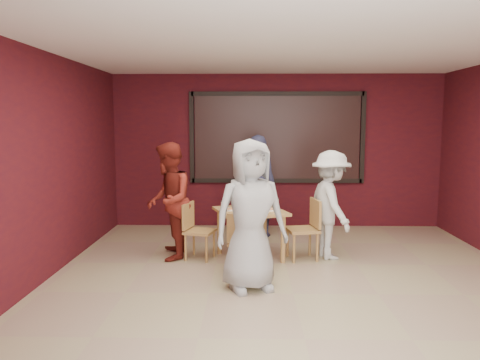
{
  "coord_description": "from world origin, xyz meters",
  "views": [
    {
      "loc": [
        -0.5,
        -5.11,
        1.94
      ],
      "look_at": [
        -0.63,
        1.39,
        1.13
      ],
      "focal_mm": 35.0,
      "sensor_mm": 36.0,
      "label": 1
    }
  ],
  "objects_px": {
    "diner_back": "(257,186)",
    "chair_back": "(246,215)",
    "chair_front": "(244,239)",
    "diner_front": "(250,215)",
    "diner_right": "(331,205)",
    "dining_table": "(250,215)",
    "diner_left": "(169,201)",
    "chair_left": "(195,227)",
    "chair_right": "(307,225)"
  },
  "relations": [
    {
      "from": "dining_table",
      "to": "chair_back",
      "type": "height_order",
      "value": "dining_table"
    },
    {
      "from": "chair_back",
      "to": "chair_left",
      "type": "height_order",
      "value": "chair_back"
    },
    {
      "from": "dining_table",
      "to": "chair_right",
      "type": "height_order",
      "value": "chair_right"
    },
    {
      "from": "chair_back",
      "to": "diner_back",
      "type": "bearing_deg",
      "value": 72.4
    },
    {
      "from": "diner_front",
      "to": "diner_left",
      "type": "xyz_separation_m",
      "value": [
        -1.15,
        1.22,
        -0.05
      ]
    },
    {
      "from": "diner_front",
      "to": "diner_right",
      "type": "relative_size",
      "value": 1.14
    },
    {
      "from": "diner_back",
      "to": "chair_back",
      "type": "bearing_deg",
      "value": 84.16
    },
    {
      "from": "chair_back",
      "to": "diner_left",
      "type": "relative_size",
      "value": 0.51
    },
    {
      "from": "chair_front",
      "to": "chair_back",
      "type": "xyz_separation_m",
      "value": [
        0.02,
        1.48,
        0.02
      ]
    },
    {
      "from": "chair_left",
      "to": "diner_left",
      "type": "bearing_deg",
      "value": 178.96
    },
    {
      "from": "chair_back",
      "to": "chair_right",
      "type": "xyz_separation_m",
      "value": [
        0.87,
        -0.78,
        0.01
      ]
    },
    {
      "from": "diner_front",
      "to": "diner_left",
      "type": "distance_m",
      "value": 1.68
    },
    {
      "from": "diner_back",
      "to": "diner_right",
      "type": "height_order",
      "value": "diner_back"
    },
    {
      "from": "chair_right",
      "to": "dining_table",
      "type": "bearing_deg",
      "value": 178.54
    },
    {
      "from": "chair_front",
      "to": "diner_right",
      "type": "relative_size",
      "value": 0.52
    },
    {
      "from": "diner_front",
      "to": "diner_right",
      "type": "distance_m",
      "value": 1.71
    },
    {
      "from": "chair_front",
      "to": "diner_left",
      "type": "distance_m",
      "value": 1.33
    },
    {
      "from": "diner_front",
      "to": "diner_left",
      "type": "relative_size",
      "value": 1.06
    },
    {
      "from": "dining_table",
      "to": "chair_left",
      "type": "height_order",
      "value": "dining_table"
    },
    {
      "from": "chair_back",
      "to": "diner_left",
      "type": "xyz_separation_m",
      "value": [
        -1.09,
        -0.78,
        0.35
      ]
    },
    {
      "from": "chair_right",
      "to": "diner_right",
      "type": "height_order",
      "value": "diner_right"
    },
    {
      "from": "chair_left",
      "to": "diner_front",
      "type": "bearing_deg",
      "value": -57.22
    },
    {
      "from": "chair_left",
      "to": "diner_front",
      "type": "relative_size",
      "value": 0.46
    },
    {
      "from": "diner_right",
      "to": "dining_table",
      "type": "bearing_deg",
      "value": 78.17
    },
    {
      "from": "diner_left",
      "to": "chair_front",
      "type": "bearing_deg",
      "value": 50.17
    },
    {
      "from": "diner_left",
      "to": "diner_front",
      "type": "bearing_deg",
      "value": 36.65
    },
    {
      "from": "diner_left",
      "to": "chair_right",
      "type": "bearing_deg",
      "value": 83.14
    },
    {
      "from": "chair_left",
      "to": "diner_right",
      "type": "bearing_deg",
      "value": 1.95
    },
    {
      "from": "chair_back",
      "to": "diner_back",
      "type": "relative_size",
      "value": 0.49
    },
    {
      "from": "diner_back",
      "to": "diner_left",
      "type": "bearing_deg",
      "value": 58.57
    },
    {
      "from": "dining_table",
      "to": "diner_front",
      "type": "xyz_separation_m",
      "value": [
        0.0,
        -1.23,
        0.25
      ]
    },
    {
      "from": "chair_front",
      "to": "chair_right",
      "type": "bearing_deg",
      "value": 38.03
    },
    {
      "from": "chair_front",
      "to": "diner_front",
      "type": "xyz_separation_m",
      "value": [
        0.08,
        -0.52,
        0.42
      ]
    },
    {
      "from": "chair_back",
      "to": "chair_right",
      "type": "distance_m",
      "value": 1.17
    },
    {
      "from": "dining_table",
      "to": "chair_right",
      "type": "relative_size",
      "value": 1.32
    },
    {
      "from": "dining_table",
      "to": "diner_right",
      "type": "relative_size",
      "value": 0.73
    },
    {
      "from": "diner_right",
      "to": "diner_left",
      "type": "bearing_deg",
      "value": 77.64
    },
    {
      "from": "dining_table",
      "to": "chair_right",
      "type": "bearing_deg",
      "value": -1.46
    },
    {
      "from": "diner_back",
      "to": "diner_left",
      "type": "distance_m",
      "value": 1.87
    },
    {
      "from": "diner_left",
      "to": "diner_right",
      "type": "height_order",
      "value": "diner_left"
    },
    {
      "from": "chair_right",
      "to": "diner_back",
      "type": "bearing_deg",
      "value": 116.69
    },
    {
      "from": "dining_table",
      "to": "diner_left",
      "type": "height_order",
      "value": "diner_left"
    },
    {
      "from": "diner_left",
      "to": "diner_right",
      "type": "bearing_deg",
      "value": 84.65
    },
    {
      "from": "chair_front",
      "to": "diner_front",
      "type": "distance_m",
      "value": 0.67
    },
    {
      "from": "dining_table",
      "to": "diner_back",
      "type": "height_order",
      "value": "diner_back"
    },
    {
      "from": "chair_front",
      "to": "diner_front",
      "type": "bearing_deg",
      "value": -81.28
    },
    {
      "from": "chair_front",
      "to": "diner_right",
      "type": "height_order",
      "value": "diner_right"
    },
    {
      "from": "chair_right",
      "to": "diner_back",
      "type": "height_order",
      "value": "diner_back"
    },
    {
      "from": "chair_right",
      "to": "diner_left",
      "type": "bearing_deg",
      "value": 179.94
    },
    {
      "from": "diner_front",
      "to": "diner_back",
      "type": "bearing_deg",
      "value": 66.77
    }
  ]
}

